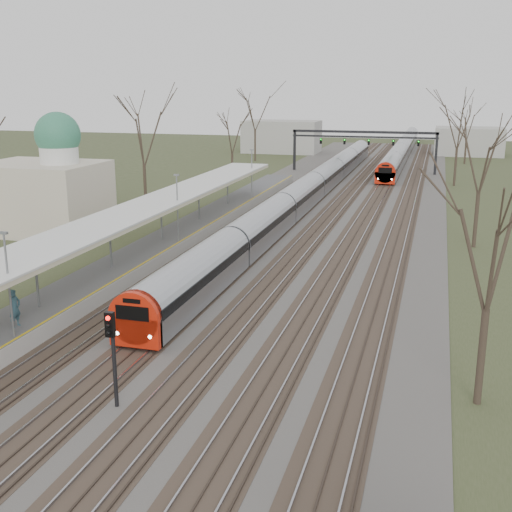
{
  "coord_description": "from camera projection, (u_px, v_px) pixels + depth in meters",
  "views": [
    {
      "loc": [
        10.81,
        -9.85,
        12.38
      ],
      "look_at": [
        0.2,
        27.67,
        2.0
      ],
      "focal_mm": 45.0,
      "sensor_mm": 36.0,
      "label": 1
    }
  ],
  "objects": [
    {
      "name": "platform",
      "position": [
        180.0,
        236.0,
        52.31
      ],
      "size": [
        3.5,
        69.0,
        1.0
      ],
      "primitive_type": "cube",
      "color": "#9E9B93",
      "rests_on": "ground"
    },
    {
      "name": "tree_east_near",
      "position": [
        492.0,
        246.0,
        24.03
      ],
      "size": [
        4.5,
        4.5,
        9.27
      ],
      "color": "#2D231C",
      "rests_on": "ground"
    },
    {
      "name": "passenger",
      "position": [
        15.0,
        308.0,
        31.0
      ],
      "size": [
        0.56,
        0.76,
        1.9
      ],
      "primitive_type": "imported",
      "rotation": [
        0.0,
        0.0,
        1.41
      ],
      "color": "#325461",
      "rests_on": "platform"
    },
    {
      "name": "signal_gantry",
      "position": [
        364.0,
        139.0,
        92.88
      ],
      "size": [
        21.0,
        0.59,
        6.08
      ],
      "color": "black",
      "rests_on": "ground"
    },
    {
      "name": "signal_post",
      "position": [
        112.0,
        345.0,
        24.64
      ],
      "size": [
        0.35,
        0.45,
        4.1
      ],
      "color": "black",
      "rests_on": "ground"
    },
    {
      "name": "dome_building",
      "position": [
        44.0,
        189.0,
        55.28
      ],
      "size": [
        10.0,
        8.0,
        10.3
      ],
      "color": "beige",
      "rests_on": "ground"
    },
    {
      "name": "track_bed",
      "position": [
        328.0,
        209.0,
        66.25
      ],
      "size": [
        24.0,
        160.0,
        0.22
      ],
      "color": "#474442",
      "rests_on": "ground"
    },
    {
      "name": "train_near",
      "position": [
        313.0,
        186.0,
        71.97
      ],
      "size": [
        2.62,
        90.21,
        3.05
      ],
      "color": "#9C9EA5",
      "rests_on": "ground"
    },
    {
      "name": "train_far",
      "position": [
        402.0,
        148.0,
        115.71
      ],
      "size": [
        2.62,
        75.21,
        3.05
      ],
      "color": "#9C9EA5",
      "rests_on": "ground"
    },
    {
      "name": "canopy",
      "position": [
        155.0,
        204.0,
        47.23
      ],
      "size": [
        4.1,
        50.0,
        3.11
      ],
      "color": "slate",
      "rests_on": "platform"
    },
    {
      "name": "tree_east_far",
      "position": [
        482.0,
        155.0,
        48.69
      ],
      "size": [
        5.0,
        5.0,
        10.3
      ],
      "color": "#2D231C",
      "rests_on": "ground"
    },
    {
      "name": "tree_west_far",
      "position": [
        143.0,
        132.0,
        62.23
      ],
      "size": [
        5.5,
        5.5,
        11.33
      ],
      "color": "#2D231C",
      "rests_on": "ground"
    }
  ]
}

